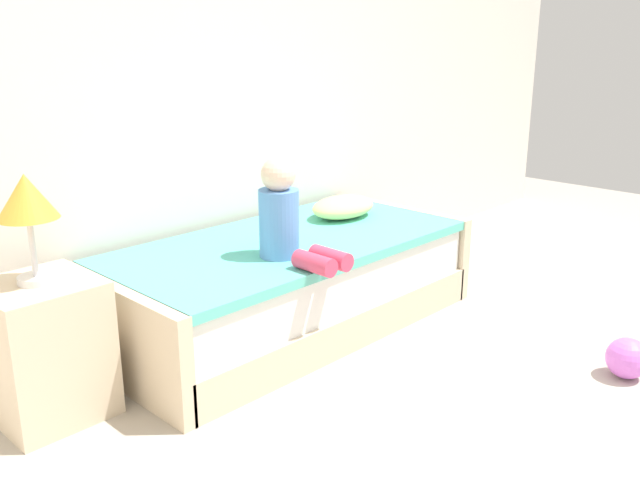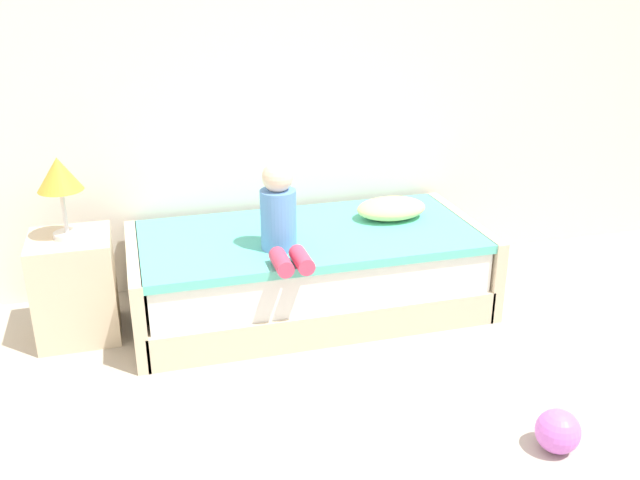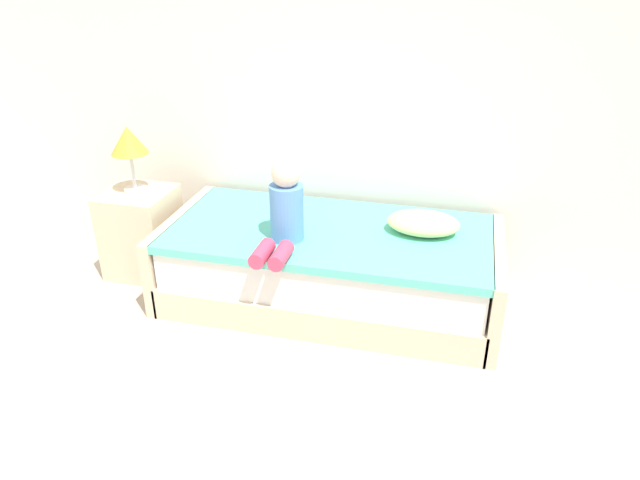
{
  "view_description": "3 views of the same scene",
  "coord_description": "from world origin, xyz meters",
  "views": [
    {
      "loc": [
        -2.55,
        -0.6,
        1.57
      ],
      "look_at": [
        -0.13,
        1.75,
        0.55
      ],
      "focal_mm": 38.36,
      "sensor_mm": 36.0,
      "label": 1
    },
    {
      "loc": [
        -1.12,
        -1.72,
        2.01
      ],
      "look_at": [
        -0.13,
        1.75,
        0.55
      ],
      "focal_mm": 39.04,
      "sensor_mm": 36.0,
      "label": 2
    },
    {
      "loc": [
        0.62,
        -1.22,
        2.09
      ],
      "look_at": [
        -0.13,
        1.75,
        0.55
      ],
      "focal_mm": 33.13,
      "sensor_mm": 36.0,
      "label": 3
    }
  ],
  "objects": [
    {
      "name": "wall_rear",
      "position": [
        0.0,
        2.6,
        1.45
      ],
      "size": [
        7.2,
        0.1,
        2.9
      ],
      "primitive_type": "cube",
      "color": "silver",
      "rests_on": "ground"
    },
    {
      "name": "child_figure",
      "position": [
        -0.35,
        1.77,
        0.7
      ],
      "size": [
        0.2,
        0.51,
        0.5
      ],
      "color": "#598CD1",
      "rests_on": "bed"
    },
    {
      "name": "nightstand",
      "position": [
        -1.48,
        2.05,
        0.3
      ],
      "size": [
        0.44,
        0.44,
        0.6
      ],
      "primitive_type": "cube",
      "color": "beige",
      "rests_on": "ground"
    },
    {
      "name": "toy_ball",
      "position": [
        0.57,
        0.4,
        0.1
      ],
      "size": [
        0.2,
        0.2,
        0.2
      ],
      "primitive_type": "sphere",
      "color": "#CC66D8",
      "rests_on": "ground"
    },
    {
      "name": "pillow",
      "position": [
        0.43,
        2.1,
        0.56
      ],
      "size": [
        0.44,
        0.3,
        0.13
      ],
      "primitive_type": "ellipsoid",
      "color": "#F2E58C",
      "rests_on": "bed"
    },
    {
      "name": "table_lamp",
      "position": [
        -1.48,
        2.05,
        0.94
      ],
      "size": [
        0.24,
        0.24,
        0.45
      ],
      "color": "silver",
      "rests_on": "nightstand"
    },
    {
      "name": "bed",
      "position": [
        -0.13,
        2.0,
        0.25
      ],
      "size": [
        2.11,
        1.0,
        0.5
      ],
      "color": "beige",
      "rests_on": "ground"
    }
  ]
}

